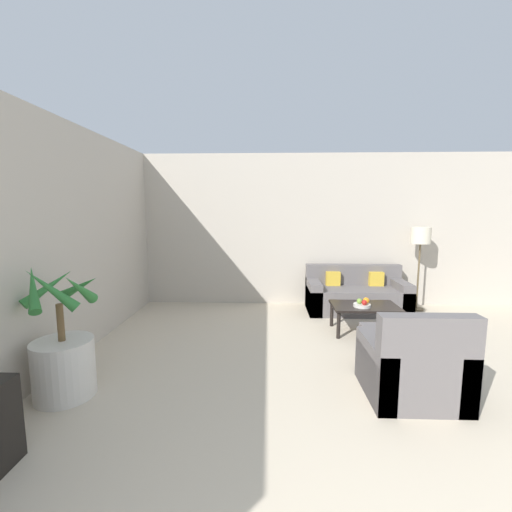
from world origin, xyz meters
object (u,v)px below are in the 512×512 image
apple_red (364,303)px  armchair (412,368)px  sofa_loveseat (356,296)px  floor_lamp (421,240)px  coffee_table (365,309)px  ottoman (390,346)px  fruit_bowl (362,305)px  apple_green (359,301)px  orange_fruit (366,301)px  potted_palm (63,357)px

apple_red → armchair: (0.02, -1.54, -0.19)m
sofa_loveseat → apple_red: (-0.19, -1.17, 0.20)m
floor_lamp → coffee_table: (-1.21, -1.14, -0.86)m
sofa_loveseat → floor_lamp: (1.07, 0.12, 0.93)m
floor_lamp → ottoman: size_ratio=2.49×
sofa_loveseat → fruit_bowl: (-0.20, -1.11, 0.14)m
apple_green → ottoman: apple_green is taller
floor_lamp → coffee_table: floor_lamp is taller
fruit_bowl → apple_green: size_ratio=3.17×
apple_green → orange_fruit: (0.09, 0.01, 0.01)m
potted_palm → sofa_loveseat: 4.38m
potted_palm → floor_lamp: (4.44, 2.92, 0.83)m
apple_red → apple_green: apple_green is taller
apple_red → apple_green: 0.08m
sofa_loveseat → coffee_table: (-0.14, -1.02, 0.07)m
floor_lamp → apple_red: size_ratio=19.81×
armchair → ottoman: armchair is taller
fruit_bowl → floor_lamp: bearing=43.9°
potted_palm → sofa_loveseat: size_ratio=0.76×
sofa_loveseat → coffee_table: size_ratio=1.82×
apple_green → armchair: bearing=-87.6°
orange_fruit → ottoman: size_ratio=0.15×
sofa_loveseat → ottoman: size_ratio=2.88×
sofa_loveseat → floor_lamp: 1.43m
coffee_table → orange_fruit: 0.15m
fruit_bowl → armchair: 1.61m
coffee_table → apple_red: apple_red is taller
apple_green → fruit_bowl: bearing=-9.5°
sofa_loveseat → potted_palm: bearing=-140.3°
potted_palm → floor_lamp: 5.38m
potted_palm → sofa_loveseat: (3.37, 2.80, -0.11)m
sofa_loveseat → apple_green: 1.14m
apple_red → armchair: bearing=-89.3°
apple_green → sofa_loveseat: bearing=77.8°
fruit_bowl → apple_green: 0.07m
coffee_table → apple_red: (-0.05, -0.15, 0.13)m
potted_palm → apple_red: 3.57m
orange_fruit → ottoman: orange_fruit is taller
coffee_table → apple_green: apple_green is taller
floor_lamp → ottoman: 2.61m
apple_red → floor_lamp: bearing=45.6°
sofa_loveseat → fruit_bowl: sofa_loveseat is taller
apple_green → armchair: size_ratio=0.09×
apple_green → armchair: 1.62m
fruit_bowl → apple_red: 0.08m
floor_lamp → fruit_bowl: 1.94m
potted_palm → coffee_table: 3.68m
sofa_loveseat → ottoman: bearing=-93.3°
sofa_loveseat → armchair: bearing=-93.6°
coffee_table → armchair: 1.69m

